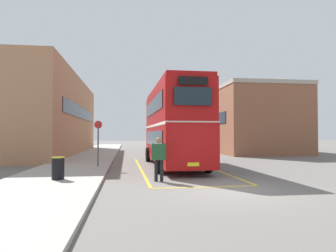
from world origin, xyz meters
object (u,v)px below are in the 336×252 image
Objects in this scene: double_decker_bus at (173,125)px; litter_bin at (58,168)px; single_deck_bus at (174,137)px; bus_stop_sign at (98,139)px; pedestrian_boarding at (159,156)px.

double_decker_bus is 8.17m from litter_bin.
litter_bin is (-5.48, -5.75, -1.92)m from double_decker_bus.
single_deck_bus is 20.78m from bus_stop_sign.
double_decker_bus is 4.54m from bus_stop_sign.
pedestrian_boarding is 0.71× the size of bus_stop_sign.
litter_bin is (-4.01, 0.15, -0.47)m from pedestrian_boarding.
litter_bin is 0.35× the size of bus_stop_sign.
bus_stop_sign is at bearing 77.32° from litter_bin.
double_decker_bus is at bearing -98.97° from single_deck_bus.
pedestrian_boarding is (-1.47, -5.90, -1.45)m from double_decker_bus.
single_deck_bus is 10.25× the size of litter_bin.
single_deck_bus reaches higher than pedestrian_boarding.
double_decker_bus reaches higher than bus_stop_sign.
double_decker_bus is at bearing 46.35° from litter_bin.
bus_stop_sign is (-4.38, -0.85, -0.83)m from double_decker_bus.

